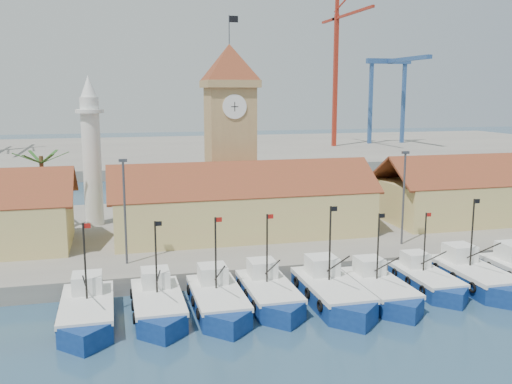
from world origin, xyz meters
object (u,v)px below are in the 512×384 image
object	(u,v)px
boat_0	(87,314)
minaret	(91,151)
boat_5	(381,292)
clock_tower	(230,129)

from	to	relation	value
boat_0	minaret	xyz separation A→B (m)	(0.01, 25.11, 8.96)
boat_5	minaret	distance (m)	35.14
boat_0	clock_tower	distance (m)	29.74
clock_tower	minaret	xyz separation A→B (m)	(-15.00, 2.00, -2.23)
boat_5	boat_0	bearing A→B (deg)	177.91
clock_tower	minaret	bearing A→B (deg)	172.39
clock_tower	minaret	world-z (taller)	clock_tower
boat_0	boat_5	distance (m)	21.99
minaret	clock_tower	bearing A→B (deg)	-7.61
boat_0	minaret	size ratio (longest dim) A/B	0.61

